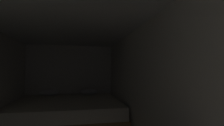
{
  "coord_description": "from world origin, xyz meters",
  "views": [
    {
      "loc": [
        0.21,
        -0.53,
        1.43
      ],
      "look_at": [
        0.8,
        2.41,
        1.57
      ],
      "focal_mm": 27.34,
      "sensor_mm": 36.0,
      "label": 1
    }
  ],
  "objects": [
    {
      "name": "bed",
      "position": [
        0.0,
        3.16,
        0.41
      ],
      "size": [
        2.12,
        1.94,
        0.97
      ],
      "color": "#9E7247",
      "rests_on": "ground"
    },
    {
      "name": "wall_right",
      "position": [
        1.15,
        1.71,
        1.05
      ],
      "size": [
        0.05,
        4.92,
        2.11
      ],
      "primitive_type": "cube",
      "color": "silver",
      "rests_on": "ground"
    },
    {
      "name": "ceiling_slab",
      "position": [
        0.0,
        1.71,
        2.13
      ],
      "size": [
        2.34,
        4.92,
        0.05
      ],
      "primitive_type": "cube",
      "color": "white",
      "rests_on": "wall_left"
    },
    {
      "name": "wall_back",
      "position": [
        0.0,
        4.2,
        1.05
      ],
      "size": [
        2.34,
        0.05,
        2.11
      ],
      "primitive_type": "cube",
      "color": "silver",
      "rests_on": "ground"
    }
  ]
}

